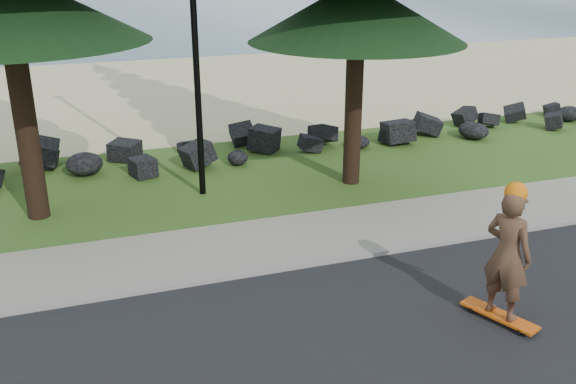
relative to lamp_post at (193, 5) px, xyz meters
name	(u,v)px	position (x,y,z in m)	size (l,w,h in m)	color
ground	(239,253)	(0.00, -3.20, -4.13)	(160.00, 160.00, 0.00)	#385319
kerb	(252,272)	(0.00, -4.10, -4.08)	(160.00, 0.20, 0.10)	gray
sidewalk	(236,246)	(0.00, -3.00, -4.09)	(160.00, 2.00, 0.08)	gray
beach_sand	(142,92)	(0.00, 11.30, -4.13)	(160.00, 15.00, 0.01)	tan
ocean	(92,9)	(0.00, 47.80, -4.13)	(160.00, 58.00, 0.01)	#375B69
seawall_boulders	(184,162)	(0.00, 2.40, -4.13)	(60.00, 2.40, 1.10)	black
lamp_post	(193,5)	(0.00, 0.00, 0.00)	(0.25, 0.14, 8.14)	black
skateboarder	(507,255)	(3.10, -6.70, -3.02)	(0.73, 1.21, 2.22)	#CE4F0C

